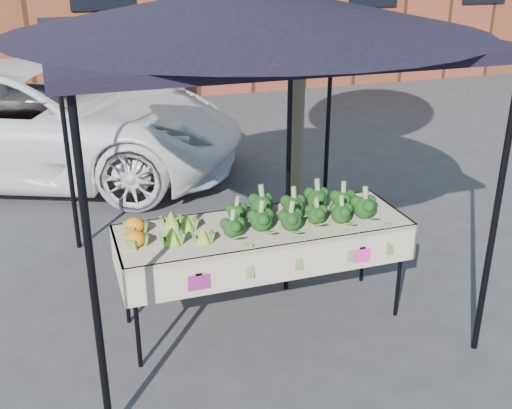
% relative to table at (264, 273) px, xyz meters
% --- Properties ---
extents(ground, '(90.00, 90.00, 0.00)m').
position_rel_table_xyz_m(ground, '(0.15, 0.11, -0.45)').
color(ground, '#313133').
extents(table, '(2.40, 0.81, 0.90)m').
position_rel_table_xyz_m(table, '(0.00, 0.00, 0.00)').
color(table, beige).
rests_on(table, ground).
extents(canopy, '(3.16, 3.16, 2.74)m').
position_rel_table_xyz_m(canopy, '(0.03, 0.50, 0.92)').
color(canopy, black).
rests_on(canopy, ground).
extents(broccoli_heap, '(1.34, 0.54, 0.23)m').
position_rel_table_xyz_m(broccoli_heap, '(0.27, 0.03, 0.56)').
color(broccoli_heap, black).
rests_on(broccoli_heap, table).
extents(romanesco_cluster, '(0.41, 0.55, 0.18)m').
position_rel_table_xyz_m(romanesco_cluster, '(-0.67, 0.04, 0.54)').
color(romanesco_cluster, '#81AE37').
rests_on(romanesco_cluster, table).
extents(cauliflower_pair, '(0.21, 0.41, 0.16)m').
position_rel_table_xyz_m(cauliflower_pair, '(-1.04, 0.07, 0.53)').
color(cauliflower_pair, orange).
rests_on(cauliflower_pair, table).
extents(street_tree, '(2.40, 2.40, 4.73)m').
position_rel_table_xyz_m(street_tree, '(0.82, 1.33, 1.92)').
color(street_tree, '#1E4C14').
rests_on(street_tree, ground).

